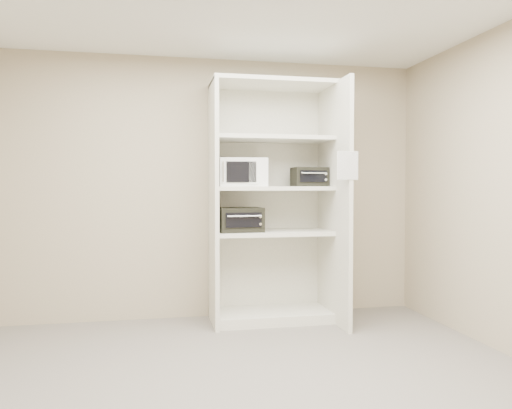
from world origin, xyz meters
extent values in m
cube|color=slate|center=(0.00, 0.00, 0.00)|extent=(4.50, 4.00, 0.01)
cube|color=tan|center=(0.00, 2.00, 1.35)|extent=(4.50, 0.02, 2.70)
cube|color=tan|center=(0.00, -2.00, 1.35)|extent=(4.50, 0.02, 2.70)
cube|color=silver|center=(0.02, 1.68, 1.20)|extent=(0.04, 0.60, 2.40)
cube|color=silver|center=(1.22, 1.53, 1.20)|extent=(0.04, 0.90, 2.40)
cube|color=silver|center=(0.62, 1.99, 1.20)|extent=(1.24, 0.02, 2.40)
cube|color=silver|center=(0.62, 1.70, 0.05)|extent=(1.16, 0.56, 0.10)
cube|color=silver|center=(0.62, 1.70, 0.90)|extent=(1.16, 0.56, 0.04)
cube|color=silver|center=(0.62, 1.70, 1.35)|extent=(1.16, 0.56, 0.04)
cube|color=silver|center=(0.62, 1.70, 1.85)|extent=(1.16, 0.56, 0.04)
cube|color=silver|center=(0.62, 1.70, 2.40)|extent=(1.24, 0.60, 0.04)
cube|color=white|center=(0.32, 1.72, 1.51)|extent=(0.50, 0.40, 0.28)
cube|color=black|center=(1.02, 1.72, 1.47)|extent=(0.34, 0.26, 0.20)
cube|color=black|center=(0.28, 1.66, 1.04)|extent=(0.46, 0.36, 0.24)
cube|color=white|center=(1.18, 1.07, 1.56)|extent=(0.20, 0.01, 0.25)
camera|label=1|loc=(-0.54, -3.23, 1.36)|focal=35.00mm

